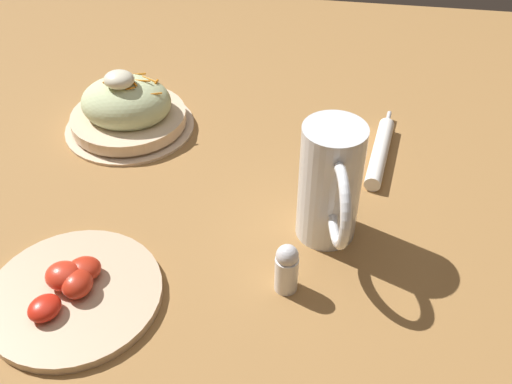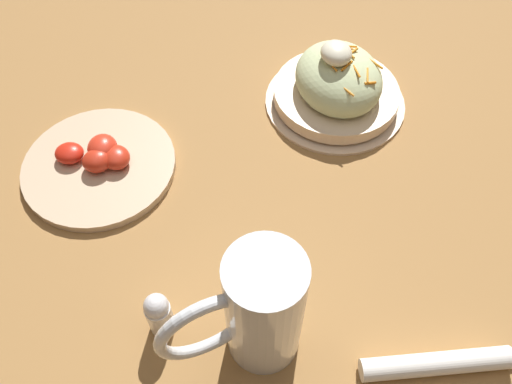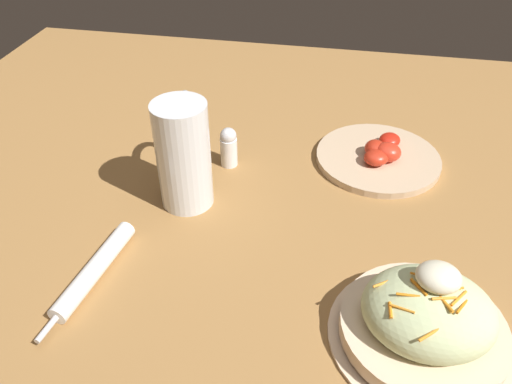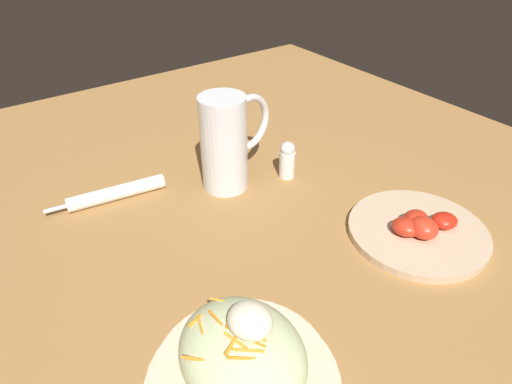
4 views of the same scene
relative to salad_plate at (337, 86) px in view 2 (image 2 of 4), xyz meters
name	(u,v)px [view 2 (image 2 of 4)]	position (x,y,z in m)	size (l,w,h in m)	color
ground_plane	(294,242)	(-0.23, 0.13, -0.04)	(1.43, 1.43, 0.00)	#9E703D
salad_plate	(337,86)	(0.00, 0.00, 0.00)	(0.22, 0.22, 0.11)	beige
beer_mug	(260,314)	(-0.34, 0.20, 0.04)	(0.08, 0.15, 0.17)	white
napkin_roll	(438,364)	(-0.42, 0.02, -0.02)	(0.05, 0.20, 0.02)	white
tomato_plate	(99,163)	(-0.05, 0.36, -0.02)	(0.21, 0.21, 0.04)	#D1B28E
salt_shaker	(159,314)	(-0.30, 0.30, 0.00)	(0.03, 0.03, 0.07)	white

